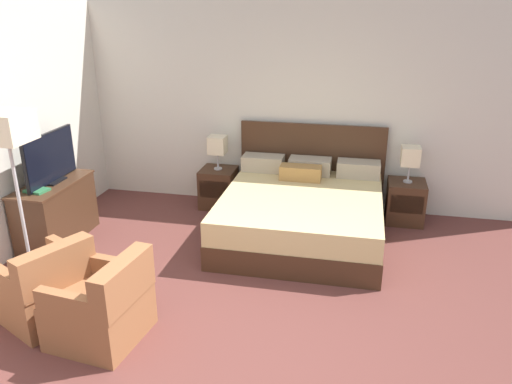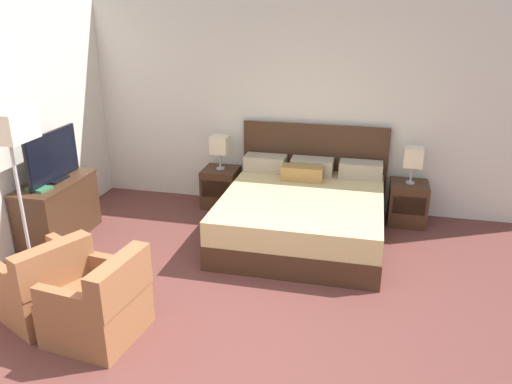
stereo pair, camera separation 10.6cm
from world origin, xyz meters
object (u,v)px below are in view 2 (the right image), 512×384
object	(u,v)px
table_lamp_left	(220,145)
armchair_by_window	(45,286)
table_lamp_right	(413,158)
armchair_companion	(100,306)
dresser	(58,209)
nightstand_right	(408,203)
floor_lamp	(9,136)
tv	(53,157)
nightstand_left	(221,187)
book_red_cover	(39,189)
bed	(303,212)

from	to	relation	value
table_lamp_left	armchair_by_window	distance (m)	2.97
table_lamp_right	armchair_companion	bearing A→B (deg)	-131.01
table_lamp_right	dresser	size ratio (longest dim) A/B	0.43
nightstand_right	table_lamp_left	bearing A→B (deg)	179.97
table_lamp_left	floor_lamp	xyz separation A→B (m)	(-1.25, -2.35, 0.64)
tv	nightstand_left	bearing A→B (deg)	41.34
armchair_by_window	dresser	bearing A→B (deg)	119.21
table_lamp_left	dresser	world-z (taller)	table_lamp_left
nightstand_right	floor_lamp	size ratio (longest dim) A/B	0.31
dresser	nightstand_left	bearing A→B (deg)	42.16
table_lamp_left	nightstand_left	bearing A→B (deg)	-90.00
book_red_cover	tv	bearing A→B (deg)	90.19
table_lamp_left	bed	bearing A→B (deg)	-29.59
armchair_companion	dresser	bearing A→B (deg)	132.13
bed	table_lamp_right	xyz separation A→B (m)	(1.23, 0.70, 0.55)
table_lamp_left	dresser	xyz separation A→B (m)	(-1.55, -1.41, -0.49)
table_lamp_right	bed	bearing A→B (deg)	-150.45
bed	armchair_companion	distance (m)	2.65
tv	nightstand_right	bearing A→B (deg)	18.79
tv	armchair_by_window	bearing A→B (deg)	-61.59
bed	nightstand_left	bearing A→B (deg)	150.47
floor_lamp	armchair_by_window	bearing A→B (deg)	-43.79
nightstand_right	armchair_companion	world-z (taller)	armchair_companion
table_lamp_left	table_lamp_right	bearing A→B (deg)	0.00
bed	armchair_companion	bearing A→B (deg)	-120.80
table_lamp_left	table_lamp_right	world-z (taller)	same
bed	armchair_companion	size ratio (longest dim) A/B	2.63
nightstand_right	armchair_companion	distance (m)	3.94
tv	floor_lamp	bearing A→B (deg)	-72.90
armchair_companion	table_lamp_left	bearing A→B (deg)	87.47
nightstand_right	armchair_by_window	size ratio (longest dim) A/B	0.58
bed	nightstand_left	xyz separation A→B (m)	(-1.23, 0.70, -0.04)
nightstand_left	armchair_by_window	world-z (taller)	armchair_by_window
nightstand_right	table_lamp_left	world-z (taller)	table_lamp_left
bed	tv	distance (m)	2.94
table_lamp_right	book_red_cover	size ratio (longest dim) A/B	1.97
nightstand_right	dresser	world-z (taller)	dresser
tv	floor_lamp	xyz separation A→B (m)	(0.30, -0.99, 0.52)
tv	bed	bearing A→B (deg)	13.52
nightstand_right	tv	size ratio (longest dim) A/B	0.59
nightstand_right	book_red_cover	distance (m)	4.37
dresser	book_red_cover	xyz separation A→B (m)	(0.00, -0.27, 0.36)
armchair_by_window	nightstand_right	bearing A→B (deg)	41.04
table_lamp_right	tv	size ratio (longest dim) A/B	0.50
bed	tv	bearing A→B (deg)	-166.48
table_lamp_right	armchair_by_window	distance (m)	4.32
nightstand_right	tv	bearing A→B (deg)	-161.21
book_red_cover	armchair_companion	xyz separation A→B (m)	(1.42, -1.30, -0.44)
nightstand_left	nightstand_right	distance (m)	2.46
dresser	armchair_by_window	world-z (taller)	armchair_by_window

